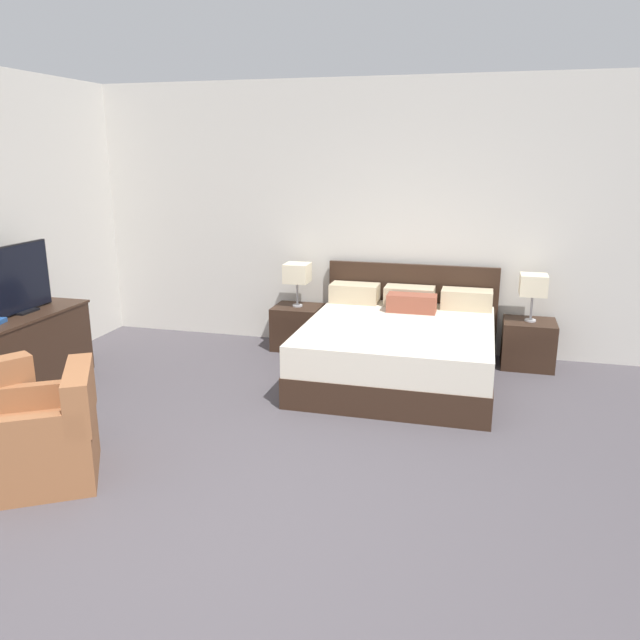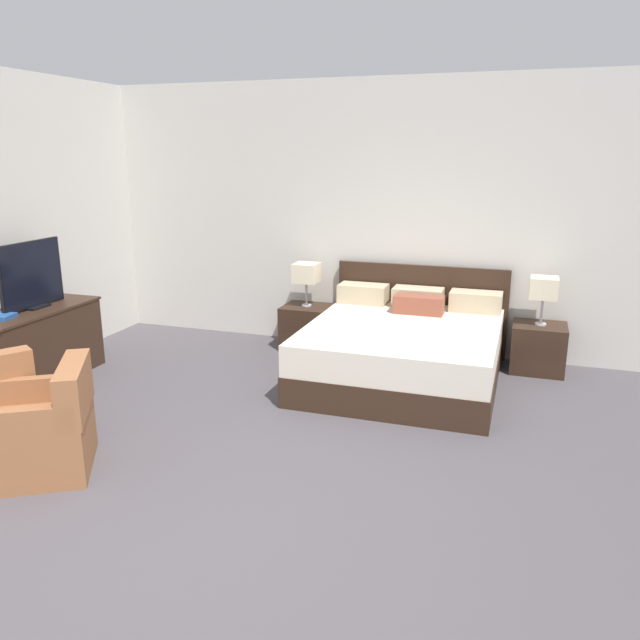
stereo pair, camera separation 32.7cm
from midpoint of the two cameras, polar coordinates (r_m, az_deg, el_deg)
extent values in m
plane|color=#4C474C|center=(3.80, -11.04, -19.51)|extent=(11.67, 11.67, 0.00)
cube|color=beige|center=(6.89, 2.67, 9.34)|extent=(7.37, 0.06, 2.89)
cube|color=#332116|center=(6.03, 5.56, -4.29)|extent=(1.76, 1.92, 0.28)
cube|color=beige|center=(5.95, 5.63, -1.74)|extent=(1.74, 1.90, 0.28)
cube|color=#332116|center=(6.87, 6.98, 1.08)|extent=(1.83, 0.05, 0.97)
cube|color=#C6B28E|center=(6.74, 1.80, 2.48)|extent=(0.52, 0.28, 0.20)
cube|color=#C6B28E|center=(6.64, 6.79, 2.17)|extent=(0.52, 0.28, 0.20)
cube|color=#C6B28E|center=(6.59, 11.89, 1.85)|extent=(0.52, 0.28, 0.20)
cube|color=brown|center=(6.37, 6.93, 1.53)|extent=(0.49, 0.22, 0.18)
cube|color=#332116|center=(6.99, -3.39, -0.66)|extent=(0.52, 0.46, 0.48)
cube|color=black|center=(6.77, -3.99, -0.77)|extent=(0.44, 0.01, 0.21)
cube|color=#332116|center=(6.67, 17.17, -2.11)|extent=(0.52, 0.46, 0.48)
cube|color=black|center=(6.44, 17.27, -2.27)|extent=(0.44, 0.01, 0.21)
cylinder|color=#B7B7BC|center=(6.92, -3.43, 1.33)|extent=(0.11, 0.11, 0.02)
cylinder|color=#B7B7BC|center=(6.89, -3.44, 2.42)|extent=(0.02, 0.02, 0.25)
cube|color=beige|center=(6.85, -3.47, 4.31)|extent=(0.26, 0.26, 0.21)
cylinder|color=#B7B7BC|center=(6.60, 17.34, -0.04)|extent=(0.11, 0.11, 0.02)
cylinder|color=#B7B7BC|center=(6.57, 17.43, 1.11)|extent=(0.02, 0.02, 0.25)
cube|color=beige|center=(6.52, 17.59, 3.08)|extent=(0.26, 0.26, 0.21)
cube|color=#332116|center=(6.48, -26.74, -2.52)|extent=(0.56, 1.26, 0.71)
cube|color=#382419|center=(6.39, -27.10, 0.42)|extent=(0.57, 1.30, 0.02)
cube|color=black|center=(6.42, -26.84, 0.71)|extent=(0.18, 0.23, 0.02)
cube|color=black|center=(6.36, -27.16, 3.41)|extent=(0.04, 0.76, 0.62)
cube|color=black|center=(6.35, -27.03, 3.40)|extent=(0.01, 0.73, 0.60)
cube|color=#935B38|center=(5.27, -27.81, -4.91)|extent=(0.58, 0.41, 0.18)
cube|color=#935B38|center=(4.71, -25.92, -10.82)|extent=(0.94, 0.94, 0.40)
cube|color=#935B38|center=(4.52, -23.09, -6.31)|extent=(0.49, 0.66, 0.36)
cube|color=#935B38|center=(4.33, -26.93, -9.01)|extent=(0.58, 0.40, 0.18)
cube|color=#935B38|center=(4.87, -25.81, -6.26)|extent=(0.58, 0.40, 0.18)
camera|label=1|loc=(0.16, -91.76, -0.48)|focal=35.00mm
camera|label=2|loc=(0.16, 88.24, 0.48)|focal=35.00mm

